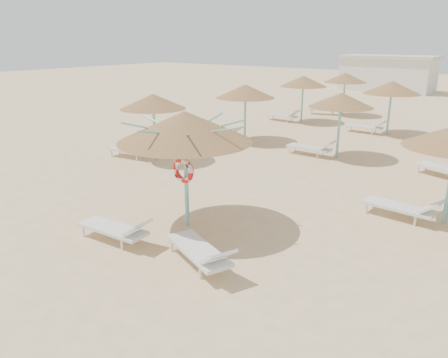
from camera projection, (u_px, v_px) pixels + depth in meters
The scene contains 6 objects.
ground at pixel (189, 229), 11.38m from camera, with size 120.00×120.00×0.00m, color #E1B889.
main_palapa at pixel (185, 127), 10.85m from camera, with size 3.40×3.40×3.05m.
lounger_main_a at pixel (117, 229), 10.59m from camera, with size 2.06×0.75×0.74m.
lounger_main_b at pixel (201, 251), 9.42m from camera, with size 2.22×1.40×0.78m.
palapa_field at pixel (392, 101), 17.76m from camera, with size 20.63×17.64×2.71m.
service_hut at pixel (388, 73), 40.90m from camera, with size 8.40×4.40×3.25m.
Camera 1 is at (7.01, -7.78, 4.75)m, focal length 35.00 mm.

